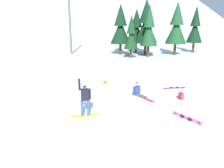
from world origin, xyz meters
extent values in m
plane|color=white|center=(0.00, 0.00, 0.00)|extent=(800.00, 800.00, 0.00)
cube|color=yellow|center=(-2.62, -0.97, 0.01)|extent=(1.54, 0.30, 0.02)
cylinder|color=#335184|center=(-2.46, -0.97, 0.45)|extent=(0.15, 0.15, 0.86)
cylinder|color=#335184|center=(-2.78, -0.98, 0.45)|extent=(0.15, 0.15, 0.86)
cube|color=black|center=(-2.62, -0.97, 1.18)|extent=(0.40, 0.24, 0.61)
cylinder|color=black|center=(-2.36, -0.97, 1.20)|extent=(0.11, 0.11, 0.58)
cylinder|color=black|center=(-2.88, -0.98, 1.74)|extent=(0.11, 0.11, 0.60)
sphere|color=tan|center=(-2.62, -0.97, 1.65)|extent=(0.24, 0.24, 0.24)
cube|color=black|center=(-2.62, -1.11, 1.66)|extent=(0.17, 0.04, 0.08)
cube|color=#4C4C51|center=(0.91, 2.03, 0.05)|extent=(0.45, 0.41, 0.10)
cylinder|color=#4C4C51|center=(1.21, 1.62, 0.07)|extent=(0.47, 0.78, 0.14)
cylinder|color=#4C4C51|center=(1.03, 1.54, 0.07)|extent=(0.47, 0.78, 0.14)
cube|color=red|center=(1.30, 1.22, 0.01)|extent=(0.92, 1.52, 0.02)
cube|color=navy|center=(0.91, 2.03, 0.36)|extent=(0.46, 0.39, 0.53)
cylinder|color=navy|center=(1.14, 2.14, 0.37)|extent=(0.11, 0.11, 0.52)
cylinder|color=navy|center=(0.67, 1.92, 0.37)|extent=(0.11, 0.11, 0.52)
sphere|color=tan|center=(0.91, 2.03, 0.79)|extent=(0.24, 0.24, 0.24)
sphere|color=navy|center=(0.91, 2.03, 0.84)|extent=(0.20, 0.20, 0.20)
cube|color=#993FD8|center=(4.17, 3.27, 0.01)|extent=(1.54, 0.30, 0.02)
cylinder|color=#993FD8|center=(3.40, 3.28, 0.01)|extent=(0.29, 0.29, 0.02)
cylinder|color=#993FD8|center=(4.93, 3.26, 0.01)|extent=(0.29, 0.29, 0.02)
cube|color=black|center=(3.93, 3.27, 0.06)|extent=(0.20, 0.14, 0.07)
cube|color=black|center=(4.40, 3.27, 0.06)|extent=(0.20, 0.14, 0.07)
cube|color=pink|center=(2.45, -2.22, 0.13)|extent=(0.85, 1.43, 0.26)
cylinder|color=pink|center=(2.10, -1.54, 0.13)|extent=(0.27, 0.33, 0.26)
cylinder|color=pink|center=(2.81, -2.89, 0.13)|extent=(0.27, 0.33, 0.26)
cube|color=black|center=(2.31, -2.03, 0.15)|extent=(0.21, 0.24, 0.16)
cube|color=black|center=(2.52, -2.44, 0.15)|extent=(0.21, 0.24, 0.16)
cube|color=red|center=(3.55, 0.83, 0.22)|extent=(0.25, 0.35, 0.44)
cube|color=maroon|center=(3.42, 0.81, 0.15)|extent=(0.10, 0.23, 0.20)
cylinder|color=black|center=(3.55, 0.83, 0.46)|extent=(0.04, 0.12, 0.02)
cube|color=orange|center=(-0.91, 5.18, 0.10)|extent=(0.39, 0.49, 0.20)
cube|color=#A85613|center=(-0.92, 5.12, 0.23)|extent=(0.25, 0.23, 0.06)
cylinder|color=black|center=(-0.87, 5.42, 0.10)|extent=(0.04, 0.12, 0.02)
cylinder|color=#472D19|center=(6.43, 24.84, 0.80)|extent=(0.36, 0.36, 1.59)
cone|color=black|center=(6.43, 24.84, 3.28)|extent=(2.88, 2.88, 3.38)
cone|color=black|center=(6.43, 24.84, 5.65)|extent=(1.87, 1.87, 3.10)
cylinder|color=#472D19|center=(4.17, 18.62, 0.66)|extent=(0.30, 0.30, 1.32)
cone|color=#143819|center=(4.17, 18.62, 2.71)|extent=(2.02, 2.02, 2.80)
cone|color=#143819|center=(4.17, 18.62, 4.67)|extent=(1.31, 1.31, 2.56)
cylinder|color=#472D19|center=(3.35, 22.58, 0.85)|extent=(0.39, 0.39, 1.71)
cone|color=black|center=(3.35, 22.58, 3.52)|extent=(3.14, 3.14, 3.63)
cone|color=black|center=(3.35, 22.58, 6.06)|extent=(2.04, 2.04, 3.33)
cylinder|color=#472D19|center=(16.00, 23.25, 0.84)|extent=(0.38, 0.38, 1.67)
cone|color=black|center=(16.00, 23.25, 3.45)|extent=(2.57, 2.57, 3.56)
cone|color=black|center=(16.00, 23.25, 5.94)|extent=(1.67, 1.67, 3.26)
cylinder|color=#472D19|center=(11.66, 20.78, 0.88)|extent=(0.40, 0.40, 1.76)
cone|color=#194723|center=(11.66, 20.78, 3.64)|extent=(3.21, 3.21, 3.75)
cone|color=#194723|center=(11.66, 20.78, 6.26)|extent=(2.09, 2.09, 3.44)
cylinder|color=#472D19|center=(6.91, 19.32, 0.82)|extent=(0.37, 0.37, 1.64)
cone|color=#194723|center=(6.91, 19.32, 3.38)|extent=(2.50, 2.50, 3.49)
cone|color=#194723|center=(6.91, 19.32, 5.82)|extent=(1.63, 1.63, 3.20)
cylinder|color=#472D19|center=(7.14, 21.65, 0.93)|extent=(0.42, 0.42, 1.85)
cone|color=black|center=(7.14, 21.65, 3.82)|extent=(3.59, 3.59, 3.94)
cone|color=black|center=(7.14, 21.65, 6.58)|extent=(2.34, 2.34, 3.61)
cylinder|color=#595B60|center=(-4.44, 24.38, 5.53)|extent=(0.36, 0.36, 11.05)
cone|color=#8C93A3|center=(114.94, 251.74, 23.39)|extent=(90.97, 90.97, 46.78)
camera|label=1|loc=(-2.67, -11.82, 4.73)|focal=35.01mm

